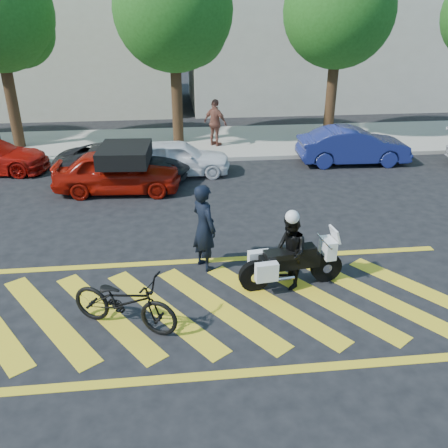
{
  "coord_description": "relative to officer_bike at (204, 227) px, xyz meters",
  "views": [
    {
      "loc": [
        -0.25,
        -7.81,
        5.5
      ],
      "look_at": [
        0.79,
        1.65,
        1.05
      ],
      "focal_mm": 38.0,
      "sensor_mm": 36.0,
      "label": 1
    }
  ],
  "objects": [
    {
      "name": "ground",
      "position": [
        -0.35,
        -1.63,
        -1.0
      ],
      "size": [
        90.0,
        90.0,
        0.0
      ],
      "primitive_type": "plane",
      "color": "black",
      "rests_on": "ground"
    },
    {
      "name": "sidewalk",
      "position": [
        -0.35,
        10.37,
        -0.92
      ],
      "size": [
        60.0,
        5.0,
        0.15
      ],
      "primitive_type": "cube",
      "color": "#9E998E",
      "rests_on": "ground"
    },
    {
      "name": "crosswalk",
      "position": [
        -0.39,
        -1.63,
        -0.99
      ],
      "size": [
        12.33,
        4.0,
        0.01
      ],
      "color": "gold",
      "rests_on": "ground"
    },
    {
      "name": "building_left",
      "position": [
        -8.35,
        19.37,
        4.0
      ],
      "size": [
        16.0,
        8.0,
        10.0
      ],
      "primitive_type": "cube",
      "color": "beige",
      "rests_on": "ground"
    },
    {
      "name": "building_right",
      "position": [
        8.65,
        19.37,
        4.5
      ],
      "size": [
        16.0,
        8.0,
        11.0
      ],
      "primitive_type": "cube",
      "color": "beige",
      "rests_on": "ground"
    },
    {
      "name": "tree_left",
      "position": [
        -6.72,
        10.43,
        4.0
      ],
      "size": [
        4.2,
        4.2,
        7.26
      ],
      "color": "black",
      "rests_on": "ground"
    },
    {
      "name": "tree_center",
      "position": [
        -0.22,
        10.43,
        4.1
      ],
      "size": [
        4.6,
        4.6,
        7.56
      ],
      "color": "black",
      "rests_on": "ground"
    },
    {
      "name": "tree_right",
      "position": [
        6.28,
        10.43,
        4.05
      ],
      "size": [
        4.4,
        4.4,
        7.41
      ],
      "color": "black",
      "rests_on": "ground"
    },
    {
      "name": "officer_bike",
      "position": [
        0.0,
        0.0,
        0.0
      ],
      "size": [
        0.77,
        0.87,
        2.0
      ],
      "primitive_type": "imported",
      "rotation": [
        0.0,
        0.0,
        2.09
      ],
      "color": "black",
      "rests_on": "ground"
    },
    {
      "name": "bicycle",
      "position": [
        -1.62,
        -2.05,
        -0.44
      ],
      "size": [
        2.23,
        1.57,
        1.11
      ],
      "primitive_type": "imported",
      "rotation": [
        0.0,
        0.0,
        1.13
      ],
      "color": "black",
      "rests_on": "ground"
    },
    {
      "name": "police_motorcycle",
      "position": [
        1.73,
        -0.99,
        -0.45
      ],
      "size": [
        2.28,
        0.78,
        1.01
      ],
      "rotation": [
        0.0,
        0.0,
        0.12
      ],
      "color": "black",
      "rests_on": "ground"
    },
    {
      "name": "officer_moto",
      "position": [
        1.71,
        -0.99,
        -0.19
      ],
      "size": [
        0.7,
        0.85,
        1.61
      ],
      "primitive_type": "imported",
      "rotation": [
        0.0,
        0.0,
        -1.45
      ],
      "color": "black",
      "rests_on": "ground"
    },
    {
      "name": "red_convertible",
      "position": [
        -2.38,
        5.07,
        -0.32
      ],
      "size": [
        4.06,
        1.86,
        1.35
      ],
      "primitive_type": "imported",
      "rotation": [
        0.0,
        0.0,
        1.5
      ],
      "color": "#951106",
      "rests_on": "ground"
    },
    {
      "name": "parked_mid_left",
      "position": [
        -2.29,
        6.17,
        -0.37
      ],
      "size": [
        4.55,
        2.2,
        1.25
      ],
      "primitive_type": "imported",
      "rotation": [
        0.0,
        0.0,
        1.54
      ],
      "color": "black",
      "rests_on": "ground"
    },
    {
      "name": "parked_mid_right",
      "position": [
        -0.45,
        6.54,
        -0.38
      ],
      "size": [
        3.63,
        1.52,
        1.23
      ],
      "primitive_type": "imported",
      "rotation": [
        0.0,
        0.0,
        1.55
      ],
      "color": "white",
      "rests_on": "ground"
    },
    {
      "name": "parked_right",
      "position": [
        6.07,
        7.11,
        -0.33
      ],
      "size": [
        4.13,
        1.58,
        1.34
      ],
      "primitive_type": "imported",
      "rotation": [
        0.0,
        0.0,
        1.53
      ],
      "color": "navy",
      "rests_on": "ground"
    },
    {
      "name": "pedestrian_right",
      "position": [
        1.16,
        9.61,
        0.09
      ],
      "size": [
        1.12,
        1.08,
        1.88
      ],
      "primitive_type": "imported",
      "rotation": [
        0.0,
        0.0,
        2.4
      ],
      "color": "brown",
      "rests_on": "sidewalk"
    }
  ]
}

